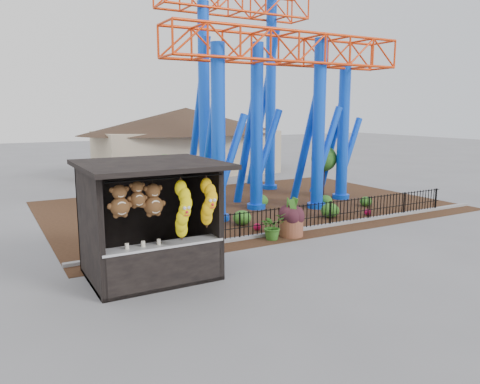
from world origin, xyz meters
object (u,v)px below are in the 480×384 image
roller_coaster (266,66)px  potted_plant (273,226)px  prize_booth (152,223)px  terracotta_planter (291,227)px

roller_coaster → potted_plant: 8.86m
prize_booth → roller_coaster: bearing=42.0°
roller_coaster → terracotta_planter: bearing=-113.4°
terracotta_planter → potted_plant: bearing=-176.6°
prize_booth → terracotta_planter: prize_booth is taller
potted_plant → terracotta_planter: bearing=-1.0°
prize_booth → potted_plant: 5.23m
terracotta_planter → potted_plant: 0.84m
roller_coaster → terracotta_planter: 8.66m
roller_coaster → potted_plant: size_ratio=11.60×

